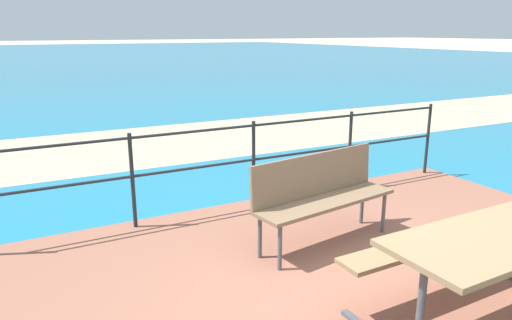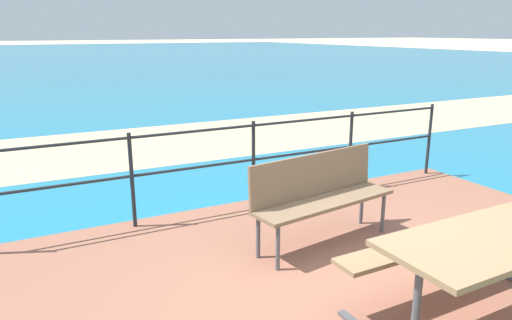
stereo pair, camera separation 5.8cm
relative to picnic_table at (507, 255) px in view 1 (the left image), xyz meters
name	(u,v)px [view 1 (the left image)]	position (x,y,z in m)	size (l,w,h in m)	color
ground_plane	(391,304)	(-0.34, 0.69, -0.67)	(240.00, 240.00, 0.00)	beige
patio_paving	(391,301)	(-0.34, 0.69, -0.64)	(6.40, 5.20, 0.06)	#935B47
sea_water	(36,59)	(-0.34, 40.69, -0.66)	(90.00, 90.00, 0.01)	teal
beach_strip	(159,143)	(-0.34, 7.17, -0.66)	(54.00, 3.41, 0.01)	tan
picnic_table	(507,255)	(0.00, 0.00, 0.00)	(1.89, 1.45, 0.79)	#8C704C
park_bench	(321,190)	(-0.24, 1.86, -0.06)	(1.63, 0.63, 0.91)	#7A6047
railing_fence	(254,152)	(-0.34, 3.11, 0.06)	(5.94, 0.04, 1.06)	#1E2328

